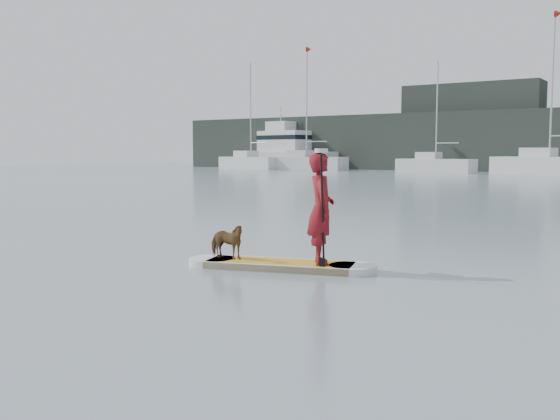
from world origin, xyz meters
The scene contains 12 objects.
ground centered at (0.00, 0.00, 0.00)m, with size 140.00×140.00×0.00m, color slate.
paddleboard centered at (3.74, -3.19, 0.06)m, with size 3.19×1.54×0.12m.
paddler centered at (4.41, -2.98, 1.04)m, with size 0.67×0.44×1.84m, color maroon.
white_cap centered at (4.41, -2.98, 2.00)m, with size 0.22×0.22×0.07m, color silver.
dog centered at (2.81, -3.48, 0.43)m, with size 0.33×0.73×0.62m, color brown.
paddle centered at (4.58, -3.21, 0.80)m, with size 0.12×0.29×2.00m.
sailboat_a centered at (-31.71, 44.54, 0.82)m, with size 8.42×4.01×11.73m.
sailboat_b centered at (-24.81, 45.09, 0.90)m, with size 8.76×2.90×12.90m.
sailboat_c centered at (-10.54, 44.80, 0.76)m, with size 7.35×2.98×10.30m.
sailboat_d centered at (-0.58, 44.33, 0.97)m, with size 9.53×4.27×13.55m.
motor_yacht_b centered at (-29.59, 49.00, 2.02)m, with size 11.36×5.43×7.19m.
shore_building_west centered at (-10.00, 54.00, 4.50)m, with size 14.00×4.00×9.00m, color black.
Camera 1 is at (9.50, -11.92, 1.98)m, focal length 40.00 mm.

